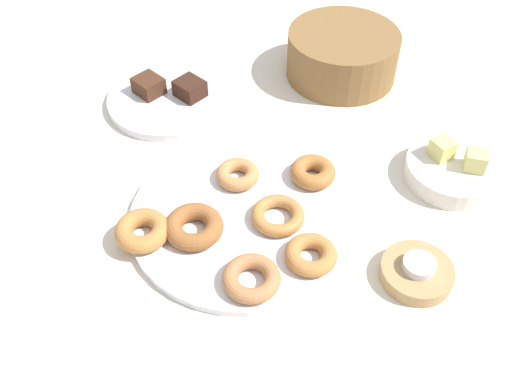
{
  "coord_description": "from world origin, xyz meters",
  "views": [
    {
      "loc": [
        0.46,
        -0.47,
        0.75
      ],
      "look_at": [
        0.0,
        0.03,
        0.04
      ],
      "focal_mm": 40.83,
      "sensor_mm": 36.0,
      "label": 1
    }
  ],
  "objects_px": {
    "donut_1": "(194,227)",
    "brownie_far": "(190,89)",
    "donut_plate": "(244,216)",
    "brownie_near": "(149,86)",
    "donut_3": "(313,172)",
    "candle_holder": "(417,273)",
    "tealight": "(419,265)",
    "basket": "(342,55)",
    "donut_5": "(142,231)",
    "donut_0": "(238,174)",
    "donut_4": "(310,256)",
    "melon_chunk_right": "(476,160)",
    "donut_2": "(278,216)",
    "cake_plate": "(169,99)",
    "donut_6": "(251,278)",
    "fruit_bowl": "(452,171)",
    "melon_chunk_left": "(442,149)"
  },
  "relations": [
    {
      "from": "donut_1",
      "to": "brownie_far",
      "type": "height_order",
      "value": "brownie_far"
    },
    {
      "from": "melon_chunk_right",
      "to": "tealight",
      "type": "bearing_deg",
      "value": -80.08
    },
    {
      "from": "donut_0",
      "to": "fruit_bowl",
      "type": "bearing_deg",
      "value": 45.28
    },
    {
      "from": "cake_plate",
      "to": "candle_holder",
      "type": "height_order",
      "value": "candle_holder"
    },
    {
      "from": "donut_5",
      "to": "fruit_bowl",
      "type": "height_order",
      "value": "donut_5"
    },
    {
      "from": "donut_plate",
      "to": "donut_0",
      "type": "relative_size",
      "value": 5.04
    },
    {
      "from": "donut_6",
      "to": "brownie_near",
      "type": "xyz_separation_m",
      "value": [
        -0.48,
        0.21,
        0.01
      ]
    },
    {
      "from": "donut_4",
      "to": "tealight",
      "type": "distance_m",
      "value": 0.17
    },
    {
      "from": "donut_5",
      "to": "brownie_far",
      "type": "bearing_deg",
      "value": 125.49
    },
    {
      "from": "donut_5",
      "to": "brownie_near",
      "type": "height_order",
      "value": "brownie_near"
    },
    {
      "from": "donut_6",
      "to": "fruit_bowl",
      "type": "relative_size",
      "value": 0.53
    },
    {
      "from": "donut_3",
      "to": "basket",
      "type": "xyz_separation_m",
      "value": [
        -0.17,
        0.31,
        0.02
      ]
    },
    {
      "from": "donut_1",
      "to": "tealight",
      "type": "bearing_deg",
      "value": 29.75
    },
    {
      "from": "donut_plate",
      "to": "donut_2",
      "type": "xyz_separation_m",
      "value": [
        0.05,
        0.03,
        0.02
      ]
    },
    {
      "from": "donut_6",
      "to": "basket",
      "type": "relative_size",
      "value": 0.38
    },
    {
      "from": "tealight",
      "to": "basket",
      "type": "bearing_deg",
      "value": 139.17
    },
    {
      "from": "donut_plate",
      "to": "basket",
      "type": "height_order",
      "value": "basket"
    },
    {
      "from": "donut_5",
      "to": "brownie_far",
      "type": "xyz_separation_m",
      "value": [
        -0.22,
        0.31,
        0.01
      ]
    },
    {
      "from": "brownie_near",
      "to": "donut_2",
      "type": "bearing_deg",
      "value": -10.9
    },
    {
      "from": "donut_0",
      "to": "donut_1",
      "type": "relative_size",
      "value": 0.8
    },
    {
      "from": "donut_2",
      "to": "cake_plate",
      "type": "xyz_separation_m",
      "value": [
        -0.39,
        0.1,
        -0.02
      ]
    },
    {
      "from": "donut_3",
      "to": "donut_6",
      "type": "relative_size",
      "value": 0.91
    },
    {
      "from": "donut_0",
      "to": "brownie_near",
      "type": "bearing_deg",
      "value": 169.44
    },
    {
      "from": "candle_holder",
      "to": "basket",
      "type": "distance_m",
      "value": 0.55
    },
    {
      "from": "donut_1",
      "to": "candle_holder",
      "type": "xyz_separation_m",
      "value": [
        0.31,
        0.18,
        -0.02
      ]
    },
    {
      "from": "donut_0",
      "to": "donut_4",
      "type": "xyz_separation_m",
      "value": [
        0.21,
        -0.05,
        0.0
      ]
    },
    {
      "from": "donut_3",
      "to": "brownie_near",
      "type": "xyz_separation_m",
      "value": [
        -0.41,
        -0.04,
        0.01
      ]
    },
    {
      "from": "donut_2",
      "to": "basket",
      "type": "relative_size",
      "value": 0.38
    },
    {
      "from": "melon_chunk_right",
      "to": "donut_2",
      "type": "bearing_deg",
      "value": -120.79
    },
    {
      "from": "donut_3",
      "to": "candle_holder",
      "type": "relative_size",
      "value": 0.72
    },
    {
      "from": "basket",
      "to": "melon_chunk_left",
      "type": "distance_m",
      "value": 0.34
    },
    {
      "from": "brownie_far",
      "to": "tealight",
      "type": "relative_size",
      "value": 1.09
    },
    {
      "from": "donut_1",
      "to": "donut_5",
      "type": "distance_m",
      "value": 0.08
    },
    {
      "from": "donut_2",
      "to": "donut_3",
      "type": "height_order",
      "value": "donut_3"
    },
    {
      "from": "donut_plate",
      "to": "tealight",
      "type": "xyz_separation_m",
      "value": [
        0.28,
        0.09,
        0.03
      ]
    },
    {
      "from": "donut_5",
      "to": "tealight",
      "type": "bearing_deg",
      "value": 33.25
    },
    {
      "from": "melon_chunk_right",
      "to": "donut_5",
      "type": "bearing_deg",
      "value": -123.53
    },
    {
      "from": "donut_plate",
      "to": "donut_2",
      "type": "relative_size",
      "value": 4.34
    },
    {
      "from": "donut_2",
      "to": "cake_plate",
      "type": "bearing_deg",
      "value": 165.4
    },
    {
      "from": "donut_plate",
      "to": "melon_chunk_right",
      "type": "distance_m",
      "value": 0.42
    },
    {
      "from": "donut_4",
      "to": "cake_plate",
      "type": "xyz_separation_m",
      "value": [
        -0.48,
        0.13,
        -0.02
      ]
    },
    {
      "from": "donut_6",
      "to": "tealight",
      "type": "xyz_separation_m",
      "value": [
        0.17,
        0.19,
        0.01
      ]
    },
    {
      "from": "donut_plate",
      "to": "donut_5",
      "type": "distance_m",
      "value": 0.17
    },
    {
      "from": "donut_6",
      "to": "brownie_far",
      "type": "bearing_deg",
      "value": 148.1
    },
    {
      "from": "donut_0",
      "to": "brownie_far",
      "type": "xyz_separation_m",
      "value": [
        -0.24,
        0.11,
        0.01
      ]
    },
    {
      "from": "donut_1",
      "to": "cake_plate",
      "type": "xyz_separation_m",
      "value": [
        -0.31,
        0.21,
        -0.02
      ]
    },
    {
      "from": "donut_plate",
      "to": "brownie_near",
      "type": "height_order",
      "value": "brownie_near"
    },
    {
      "from": "tealight",
      "to": "donut_6",
      "type": "bearing_deg",
      "value": -132.82
    },
    {
      "from": "donut_plate",
      "to": "donut_6",
      "type": "xyz_separation_m",
      "value": [
        0.11,
        -0.1,
        0.02
      ]
    },
    {
      "from": "tealight",
      "to": "basket",
      "type": "relative_size",
      "value": 0.21
    }
  ]
}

